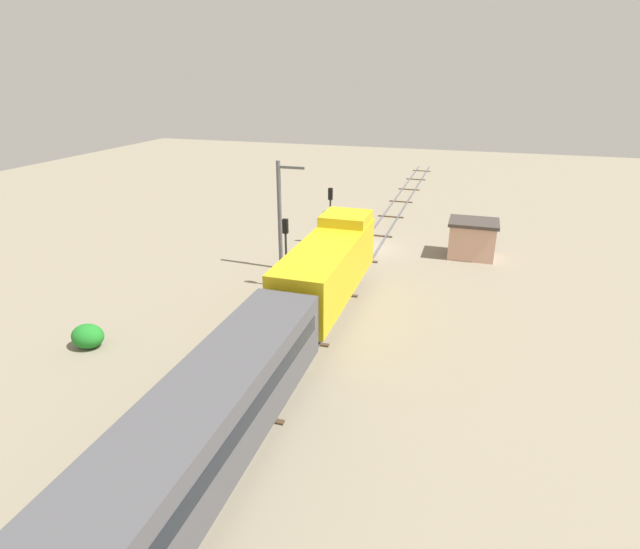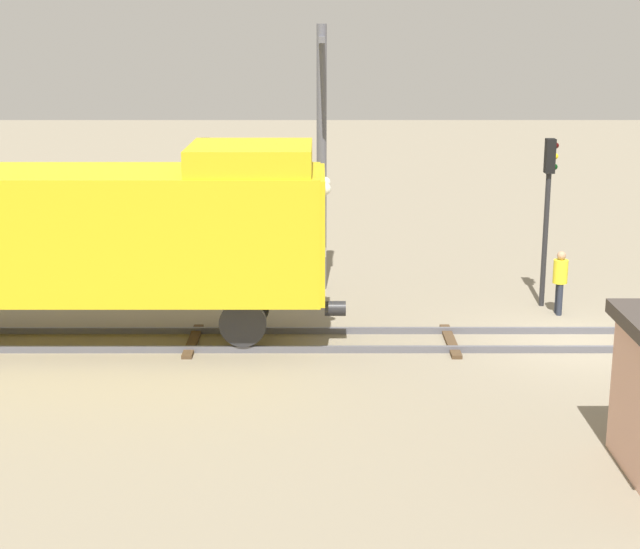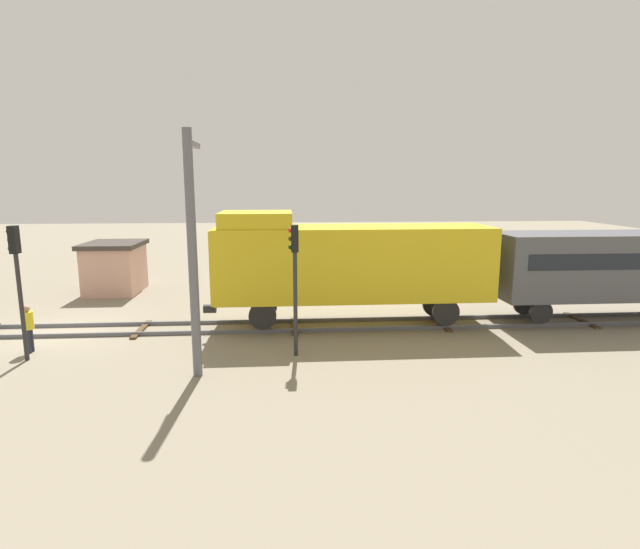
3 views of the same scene
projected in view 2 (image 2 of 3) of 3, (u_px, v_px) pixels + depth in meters
name	position (u px, v px, depth m)	size (l,w,h in m)	color
ground_plane	(579.00, 343.00, 23.51)	(111.36, 111.36, 0.00)	gray
railway_track	(579.00, 340.00, 23.49)	(2.40, 74.24, 0.16)	#595960
locomotive	(95.00, 230.00, 22.81)	(2.90, 11.60, 4.60)	gold
traffic_signal_near	(548.00, 192.00, 25.83)	(0.32, 0.34, 4.53)	#262628
traffic_signal_mid	(206.00, 191.00, 26.02)	(0.32, 0.34, 4.52)	#262628
worker_near_track	(560.00, 278.00, 25.59)	(0.38, 0.38, 1.70)	#262B38
catenary_mast	(322.00, 152.00, 27.30)	(1.94, 0.28, 7.43)	#595960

